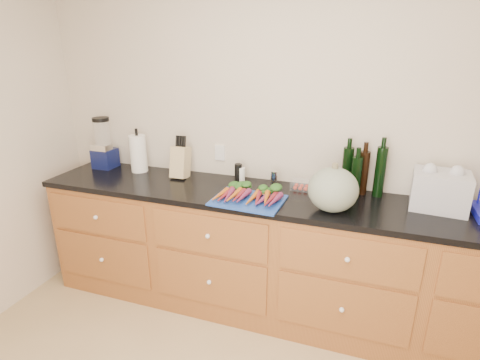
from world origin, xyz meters
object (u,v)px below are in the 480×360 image
at_px(paper_towel, 138,154).
at_px(squash, 333,190).
at_px(carrots, 250,194).
at_px(knife_block, 180,162).
at_px(tomato_box, 301,185).
at_px(blender_appliance, 104,146).
at_px(cutting_board, 248,200).

bearing_deg(paper_towel, squash, -10.49).
distance_m(carrots, knife_block, 0.71).
bearing_deg(tomato_box, paper_towel, -179.57).
relative_size(blender_appliance, paper_towel, 1.42).
bearing_deg(carrots, squash, -1.45).
xyz_separation_m(blender_appliance, knife_block, (0.72, -0.02, -0.06)).
height_order(carrots, knife_block, knife_block).
height_order(cutting_board, knife_block, knife_block).
bearing_deg(cutting_board, squash, 2.93).
xyz_separation_m(squash, knife_block, (-1.19, 0.27, -0.02)).
bearing_deg(squash, carrots, 178.55).
bearing_deg(cutting_board, blender_appliance, 166.97).
bearing_deg(paper_towel, blender_appliance, -179.60).
relative_size(cutting_board, squash, 1.49).
relative_size(squash, blender_appliance, 0.73).
height_order(paper_towel, knife_block, paper_towel).
distance_m(squash, paper_towel, 1.61).
xyz_separation_m(carrots, squash, (0.54, -0.01, 0.10)).
relative_size(carrots, paper_towel, 1.42).
bearing_deg(carrots, paper_towel, 165.01).
relative_size(cutting_board, paper_towel, 1.53).
height_order(blender_appliance, knife_block, blender_appliance).
distance_m(cutting_board, tomato_box, 0.44).
bearing_deg(paper_towel, cutting_board, -17.09).
xyz_separation_m(cutting_board, paper_towel, (-1.04, 0.32, 0.14)).
bearing_deg(squash, blender_appliance, 171.37).
bearing_deg(blender_appliance, cutting_board, -13.03).
bearing_deg(cutting_board, tomato_box, 48.41).
bearing_deg(carrots, tomato_box, 44.60).
distance_m(carrots, tomato_box, 0.41).
relative_size(squash, tomato_box, 2.20).
xyz_separation_m(cutting_board, carrots, (0.00, 0.04, 0.03)).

